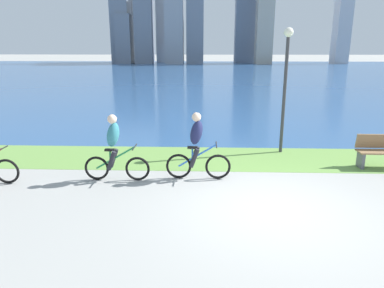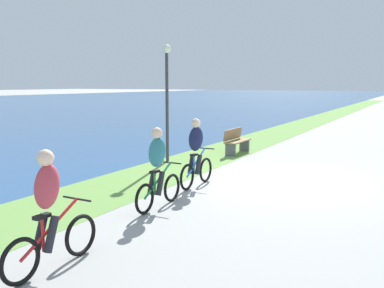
% 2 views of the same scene
% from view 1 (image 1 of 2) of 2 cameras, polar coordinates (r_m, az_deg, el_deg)
% --- Properties ---
extents(ground_plane, '(300.00, 300.00, 0.00)m').
position_cam_1_polar(ground_plane, '(7.47, 12.26, -10.14)').
color(ground_plane, '#9E9E99').
extents(grass_strip_bayside, '(120.00, 2.31, 0.01)m').
position_cam_1_polar(grass_strip_bayside, '(10.54, 9.24, -2.33)').
color(grass_strip_bayside, '#6B9947').
rests_on(grass_strip_bayside, ground).
extents(bay_water_surface, '(300.00, 71.81, 0.00)m').
position_cam_1_polar(bay_water_surface, '(47.16, 3.89, 11.48)').
color(bay_water_surface, '#2D568C').
rests_on(bay_water_surface, ground).
extents(cyclist_lead, '(1.61, 0.52, 1.67)m').
position_cam_1_polar(cyclist_lead, '(8.63, 0.80, -0.38)').
color(cyclist_lead, black).
rests_on(cyclist_lead, ground).
extents(cyclist_trailing, '(1.61, 0.52, 1.64)m').
position_cam_1_polar(cyclist_trailing, '(8.72, -12.41, -0.61)').
color(cyclist_trailing, black).
rests_on(cyclist_trailing, ground).
extents(lamppost_tall, '(0.28, 0.28, 3.72)m').
position_cam_1_polar(lamppost_tall, '(11.00, 14.89, 11.10)').
color(lamppost_tall, '#38383D').
rests_on(lamppost_tall, ground).
extents(city_skyline_far_shore, '(45.66, 11.36, 25.69)m').
position_cam_1_polar(city_skyline_far_shore, '(73.24, -0.22, 19.82)').
color(city_skyline_far_shore, slate).
rests_on(city_skyline_far_shore, ground).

